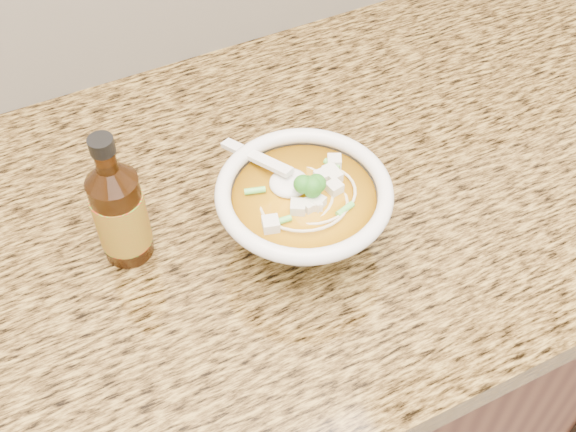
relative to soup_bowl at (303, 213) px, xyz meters
name	(u,v)px	position (x,y,z in m)	size (l,w,h in m)	color
cabinet	(207,404)	(-0.14, 0.08, -0.52)	(4.00, 0.65, 0.86)	black
counter_slab	(175,241)	(-0.14, 0.08, -0.07)	(4.00, 0.68, 0.04)	olive
soup_bowl	(303,213)	(0.00, 0.00, 0.00)	(0.20, 0.22, 0.11)	white
hot_sauce_bottle	(120,212)	(-0.19, 0.08, 0.02)	(0.08, 0.08, 0.18)	#3F1E08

